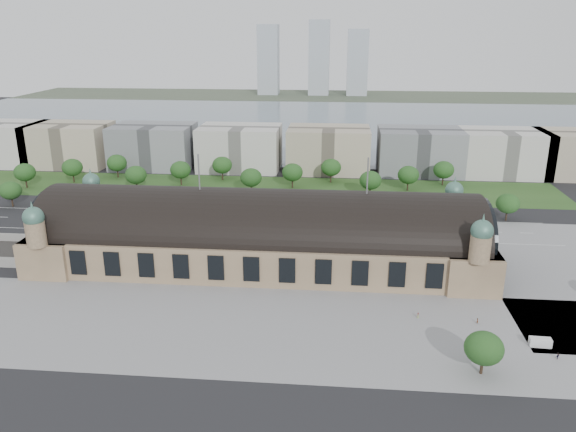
# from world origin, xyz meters

# --- Properties ---
(ground) EXTENTS (900.00, 900.00, 0.00)m
(ground) POSITION_xyz_m (0.00, 0.00, 0.00)
(ground) COLOR black
(ground) RESTS_ON ground
(station) EXTENTS (150.00, 48.40, 44.30)m
(station) POSITION_xyz_m (0.00, 0.00, 10.28)
(station) COLOR tan
(station) RESTS_ON ground
(plaza_south) EXTENTS (190.00, 48.00, 0.12)m
(plaza_south) POSITION_xyz_m (10.00, -44.00, 0.00)
(plaza_south) COLOR gray
(plaza_south) RESTS_ON ground
(plaza_east) EXTENTS (56.00, 100.00, 0.12)m
(plaza_east) POSITION_xyz_m (103.00, 0.00, 0.00)
(plaza_east) COLOR gray
(plaza_east) RESTS_ON ground
(road_slab) EXTENTS (260.00, 26.00, 0.10)m
(road_slab) POSITION_xyz_m (-20.00, 38.00, 0.00)
(road_slab) COLOR black
(road_slab) RESTS_ON ground
(grass_belt) EXTENTS (300.00, 45.00, 0.10)m
(grass_belt) POSITION_xyz_m (-15.00, 93.00, 0.00)
(grass_belt) COLOR #294B1E
(grass_belt) RESTS_ON ground
(petrol_station) EXTENTS (14.00, 13.00, 5.05)m
(petrol_station) POSITION_xyz_m (-53.91, 65.28, 2.95)
(petrol_station) COLOR #D5450C
(petrol_station) RESTS_ON ground
(lake) EXTENTS (700.00, 320.00, 0.08)m
(lake) POSITION_xyz_m (0.00, 298.00, 0.00)
(lake) COLOR slate
(lake) RESTS_ON ground
(far_shore) EXTENTS (700.00, 120.00, 0.14)m
(far_shore) POSITION_xyz_m (0.00, 498.00, 0.00)
(far_shore) COLOR #44513D
(far_shore) RESTS_ON ground
(far_tower_left) EXTENTS (24.00, 24.00, 80.00)m
(far_tower_left) POSITION_xyz_m (-60.00, 508.00, 40.00)
(far_tower_left) COLOR #9EA8B2
(far_tower_left) RESTS_ON ground
(far_tower_mid) EXTENTS (24.00, 24.00, 85.00)m
(far_tower_mid) POSITION_xyz_m (0.00, 508.00, 42.50)
(far_tower_mid) COLOR #9EA8B2
(far_tower_mid) RESTS_ON ground
(far_tower_right) EXTENTS (24.00, 24.00, 75.00)m
(far_tower_right) POSITION_xyz_m (45.00, 508.00, 37.50)
(far_tower_right) COLOR #9EA8B2
(far_tower_right) RESTS_ON ground
(office_0) EXTENTS (45.00, 32.00, 24.00)m
(office_0) POSITION_xyz_m (-170.00, 133.00, 12.00)
(office_0) COLOR beige
(office_0) RESTS_ON ground
(office_1) EXTENTS (45.00, 32.00, 24.00)m
(office_1) POSITION_xyz_m (-130.00, 133.00, 12.00)
(office_1) COLOR #B5A68E
(office_1) RESTS_ON ground
(office_2) EXTENTS (45.00, 32.00, 24.00)m
(office_2) POSITION_xyz_m (-80.00, 133.00, 12.00)
(office_2) COLOR gray
(office_2) RESTS_ON ground
(office_3) EXTENTS (45.00, 32.00, 24.00)m
(office_3) POSITION_xyz_m (-30.00, 133.00, 12.00)
(office_3) COLOR beige
(office_3) RESTS_ON ground
(office_4) EXTENTS (45.00, 32.00, 24.00)m
(office_4) POSITION_xyz_m (20.00, 133.00, 12.00)
(office_4) COLOR #B5A68E
(office_4) RESTS_ON ground
(office_5) EXTENTS (45.00, 32.00, 24.00)m
(office_5) POSITION_xyz_m (70.00, 133.00, 12.00)
(office_5) COLOR gray
(office_5) RESTS_ON ground
(office_6) EXTENTS (45.00, 32.00, 24.00)m
(office_6) POSITION_xyz_m (115.00, 133.00, 12.00)
(office_6) COLOR beige
(office_6) RESTS_ON ground
(tree_row_0) EXTENTS (9.60, 9.60, 11.52)m
(tree_row_0) POSITION_xyz_m (-120.00, 53.00, 7.43)
(tree_row_0) COLOR #2D2116
(tree_row_0) RESTS_ON ground
(tree_row_1) EXTENTS (9.60, 9.60, 11.52)m
(tree_row_1) POSITION_xyz_m (-96.00, 53.00, 7.43)
(tree_row_1) COLOR #2D2116
(tree_row_1) RESTS_ON ground
(tree_row_2) EXTENTS (9.60, 9.60, 11.52)m
(tree_row_2) POSITION_xyz_m (-72.00, 53.00, 7.43)
(tree_row_2) COLOR #2D2116
(tree_row_2) RESTS_ON ground
(tree_row_3) EXTENTS (9.60, 9.60, 11.52)m
(tree_row_3) POSITION_xyz_m (-48.00, 53.00, 7.43)
(tree_row_3) COLOR #2D2116
(tree_row_3) RESTS_ON ground
(tree_row_4) EXTENTS (9.60, 9.60, 11.52)m
(tree_row_4) POSITION_xyz_m (-24.00, 53.00, 7.43)
(tree_row_4) COLOR #2D2116
(tree_row_4) RESTS_ON ground
(tree_row_5) EXTENTS (9.60, 9.60, 11.52)m
(tree_row_5) POSITION_xyz_m (0.00, 53.00, 7.43)
(tree_row_5) COLOR #2D2116
(tree_row_5) RESTS_ON ground
(tree_row_6) EXTENTS (9.60, 9.60, 11.52)m
(tree_row_6) POSITION_xyz_m (24.00, 53.00, 7.43)
(tree_row_6) COLOR #2D2116
(tree_row_6) RESTS_ON ground
(tree_row_7) EXTENTS (9.60, 9.60, 11.52)m
(tree_row_7) POSITION_xyz_m (48.00, 53.00, 7.43)
(tree_row_7) COLOR #2D2116
(tree_row_7) RESTS_ON ground
(tree_row_8) EXTENTS (9.60, 9.60, 11.52)m
(tree_row_8) POSITION_xyz_m (72.00, 53.00, 7.43)
(tree_row_8) COLOR #2D2116
(tree_row_8) RESTS_ON ground
(tree_row_9) EXTENTS (9.60, 9.60, 11.52)m
(tree_row_9) POSITION_xyz_m (96.00, 53.00, 7.43)
(tree_row_9) COLOR #2D2116
(tree_row_9) RESTS_ON ground
(tree_belt_0) EXTENTS (10.40, 10.40, 12.48)m
(tree_belt_0) POSITION_xyz_m (-130.00, 83.00, 8.05)
(tree_belt_0) COLOR #2D2116
(tree_belt_0) RESTS_ON ground
(tree_belt_1) EXTENTS (10.40, 10.40, 12.48)m
(tree_belt_1) POSITION_xyz_m (-111.00, 95.00, 8.05)
(tree_belt_1) COLOR #2D2116
(tree_belt_1) RESTS_ON ground
(tree_belt_2) EXTENTS (10.40, 10.40, 12.48)m
(tree_belt_2) POSITION_xyz_m (-92.00, 107.00, 8.05)
(tree_belt_2) COLOR #2D2116
(tree_belt_2) RESTS_ON ground
(tree_belt_3) EXTENTS (10.40, 10.40, 12.48)m
(tree_belt_3) POSITION_xyz_m (-73.00, 83.00, 8.05)
(tree_belt_3) COLOR #2D2116
(tree_belt_3) RESTS_ON ground
(tree_belt_4) EXTENTS (10.40, 10.40, 12.48)m
(tree_belt_4) POSITION_xyz_m (-54.00, 95.00, 8.05)
(tree_belt_4) COLOR #2D2116
(tree_belt_4) RESTS_ON ground
(tree_belt_5) EXTENTS (10.40, 10.40, 12.48)m
(tree_belt_5) POSITION_xyz_m (-35.00, 107.00, 8.05)
(tree_belt_5) COLOR #2D2116
(tree_belt_5) RESTS_ON ground
(tree_belt_6) EXTENTS (10.40, 10.40, 12.48)m
(tree_belt_6) POSITION_xyz_m (-16.00, 83.00, 8.05)
(tree_belt_6) COLOR #2D2116
(tree_belt_6) RESTS_ON ground
(tree_belt_7) EXTENTS (10.40, 10.40, 12.48)m
(tree_belt_7) POSITION_xyz_m (3.00, 95.00, 8.05)
(tree_belt_7) COLOR #2D2116
(tree_belt_7) RESTS_ON ground
(tree_belt_8) EXTENTS (10.40, 10.40, 12.48)m
(tree_belt_8) POSITION_xyz_m (22.00, 107.00, 8.05)
(tree_belt_8) COLOR #2D2116
(tree_belt_8) RESTS_ON ground
(tree_belt_9) EXTENTS (10.40, 10.40, 12.48)m
(tree_belt_9) POSITION_xyz_m (41.00, 83.00, 8.05)
(tree_belt_9) COLOR #2D2116
(tree_belt_9) RESTS_ON ground
(tree_belt_10) EXTENTS (10.40, 10.40, 12.48)m
(tree_belt_10) POSITION_xyz_m (60.00, 95.00, 8.05)
(tree_belt_10) COLOR #2D2116
(tree_belt_10) RESTS_ON ground
(tree_belt_11) EXTENTS (10.40, 10.40, 12.48)m
(tree_belt_11) POSITION_xyz_m (79.00, 107.00, 8.05)
(tree_belt_11) COLOR #2D2116
(tree_belt_11) RESTS_ON ground
(tree_plaza_s) EXTENTS (9.00, 9.00, 10.64)m
(tree_plaza_s) POSITION_xyz_m (60.00, -60.00, 6.80)
(tree_plaza_s) COLOR #2D2116
(tree_plaza_s) RESTS_ON ground
(traffic_car_1) EXTENTS (3.99, 1.77, 1.27)m
(traffic_car_1) POSITION_xyz_m (-87.74, 42.84, 0.64)
(traffic_car_1) COLOR #909298
(traffic_car_1) RESTS_ON ground
(traffic_car_2) EXTENTS (5.47, 2.99, 1.45)m
(traffic_car_2) POSITION_xyz_m (-60.30, 27.35, 0.73)
(traffic_car_2) COLOR black
(traffic_car_2) RESTS_ON ground
(traffic_car_3) EXTENTS (5.54, 2.61, 1.56)m
(traffic_car_3) POSITION_xyz_m (-25.97, 48.38, 0.78)
(traffic_car_3) COLOR #982E13
(traffic_car_3) RESTS_ON ground
(traffic_car_4) EXTENTS (4.48, 1.98, 1.50)m
(traffic_car_4) POSITION_xyz_m (-10.26, 32.99, 0.75)
(traffic_car_4) COLOR #16223F
(traffic_car_4) RESTS_ON ground
(traffic_car_5) EXTENTS (5.10, 1.99, 1.65)m
(traffic_car_5) POSITION_xyz_m (23.14, 48.72, 0.83)
(traffic_car_5) COLOR slate
(traffic_car_5) RESTS_ON ground
(traffic_car_6) EXTENTS (5.73, 2.97, 1.54)m
(traffic_car_6) POSITION_xyz_m (75.91, 36.08, 0.77)
(traffic_car_6) COLOR silver
(traffic_car_6) RESTS_ON ground
(parked_car_0) EXTENTS (4.86, 3.39, 1.52)m
(parked_car_0) POSITION_xyz_m (-55.70, 21.00, 0.76)
(parked_car_0) COLOR black
(parked_car_0) RESTS_ON ground
(parked_car_1) EXTENTS (5.00, 4.37, 1.28)m
(parked_car_1) POSITION_xyz_m (-78.04, 25.00, 0.64)
(parked_car_1) COLOR maroon
(parked_car_1) RESTS_ON ground
(parked_car_2) EXTENTS (5.53, 4.78, 1.53)m
(parked_car_2) POSITION_xyz_m (-42.73, 23.09, 0.76)
(parked_car_2) COLOR #1C264E
(parked_car_2) RESTS_ON ground
(parked_car_3) EXTENTS (4.71, 4.11, 1.54)m
(parked_car_3) POSITION_xyz_m (-65.52, 21.00, 0.77)
(parked_car_3) COLOR #56595D
(parked_car_3) RESTS_ON ground
(parked_car_4) EXTENTS (5.06, 3.84, 1.60)m
(parked_car_4) POSITION_xyz_m (-45.46, 24.89, 0.80)
(parked_car_4) COLOR silver
(parked_car_4) RESTS_ON ground
(parked_car_5) EXTENTS (6.30, 4.69, 1.59)m
(parked_car_5) POSITION_xyz_m (-39.31, 21.00, 0.80)
(parked_car_5) COLOR gray
(parked_car_5) RESTS_ON ground
(parked_car_6) EXTENTS (6.15, 4.38, 1.65)m
(parked_car_6) POSITION_xyz_m (-32.29, 25.00, 0.83)
(parked_car_6) COLOR black
(parked_car_6) RESTS_ON ground
(bus_west) EXTENTS (13.37, 3.72, 3.69)m
(bus_west) POSITION_xyz_m (-7.13, 27.00, 1.84)
(bus_west) COLOR #C6401F
(bus_west) RESTS_ON ground
(bus_mid) EXTENTS (13.10, 3.32, 3.63)m
(bus_mid) POSITION_xyz_m (-7.14, 29.63, 1.82)
(bus_mid) COLOR beige
(bus_mid) RESTS_ON ground
(bus_east) EXTENTS (11.22, 2.85, 3.11)m
(bus_east) POSITION_xyz_m (17.54, 31.13, 1.56)
(bus_east) COLOR silver
(bus_east) RESTS_ON ground
(van_south) EXTENTS (5.39, 2.36, 2.30)m
(van_south) POSITION_xyz_m (77.34, -46.51, 1.10)
(van_south) COLOR silver
(van_south) RESTS_ON ground
(pedestrian_0) EXTENTS (0.91, 0.72, 1.63)m
(pedestrian_0) POSITION_xyz_m (48.74, -34.55, 0.81)
(pedestrian_0) COLOR gray
(pedestrian_0) RESTS_ON ground
(pedestrian_1) EXTENTS (0.53, 0.69, 1.71)m
(pedestrian_1) POSITION_xyz_m (64.46, -36.29, 0.85)
(pedestrian_1) COLOR gray
(pedestrian_1) RESTS_ON ground
(pedestrian_4) EXTENTS (1.31, 1.20, 1.93)m
(pedestrian_4) POSITION_xyz_m (79.89, -52.14, 0.97)
(pedestrian_4) COLOR gray
(pedestrian_4) RESTS_ON ground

